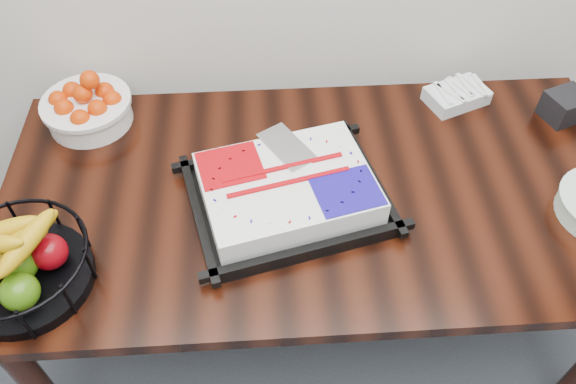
{
  "coord_description": "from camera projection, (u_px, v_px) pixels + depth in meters",
  "views": [
    {
      "loc": [
        -0.16,
        0.96,
        1.94
      ],
      "look_at": [
        -0.09,
        1.92,
        0.83
      ],
      "focal_mm": 35.0,
      "sensor_mm": 36.0,
      "label": 1
    }
  ],
  "objects": [
    {
      "name": "table",
      "position": [
        318.0,
        208.0,
        1.65
      ],
      "size": [
        1.8,
        0.9,
        0.75
      ],
      "color": "black",
      "rests_on": "ground"
    },
    {
      "name": "cake_tray",
      "position": [
        287.0,
        191.0,
        1.51
      ],
      "size": [
        0.59,
        0.51,
        0.1
      ],
      "color": "black",
      "rests_on": "table"
    },
    {
      "name": "tangerine_bowl",
      "position": [
        86.0,
        103.0,
        1.71
      ],
      "size": [
        0.27,
        0.27,
        0.17
      ],
      "color": "white",
      "rests_on": "table"
    },
    {
      "name": "fruit_basket",
      "position": [
        18.0,
        264.0,
        1.32
      ],
      "size": [
        0.34,
        0.34,
        0.18
      ],
      "color": "black",
      "rests_on": "table"
    },
    {
      "name": "fork_bag",
      "position": [
        456.0,
        95.0,
        1.81
      ],
      "size": [
        0.22,
        0.18,
        0.06
      ],
      "color": "silver",
      "rests_on": "table"
    },
    {
      "name": "napkin_box",
      "position": [
        565.0,
        106.0,
        1.75
      ],
      "size": [
        0.15,
        0.14,
        0.09
      ],
      "primitive_type": "cube",
      "rotation": [
        0.0,
        0.0,
        0.36
      ],
      "color": "black",
      "rests_on": "table"
    }
  ]
}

